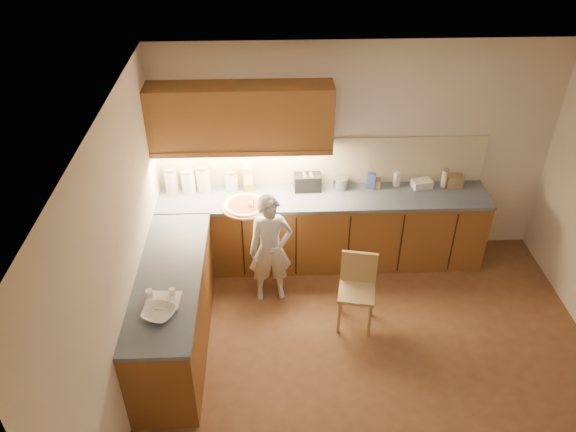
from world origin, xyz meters
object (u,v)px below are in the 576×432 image
at_px(oil_jug, 248,178).
at_px(pizza_on_board, 245,206).
at_px(wooden_chair, 357,285).
at_px(child, 271,249).
at_px(toaster, 308,182).

bearing_deg(oil_jug, pizza_on_board, -95.27).
bearing_deg(wooden_chair, pizza_on_board, 155.94).
bearing_deg(child, pizza_on_board, 115.73).
relative_size(pizza_on_board, oil_jug, 1.47).
bearing_deg(pizza_on_board, toaster, 25.82).
bearing_deg(toaster, pizza_on_board, -155.87).
height_order(child, toaster, child).
distance_m(child, toaster, 0.95).
xyz_separation_m(wooden_chair, toaster, (-0.44, 1.17, 0.54)).
height_order(pizza_on_board, wooden_chair, pizza_on_board).
xyz_separation_m(child, wooden_chair, (0.89, -0.41, -0.17)).
xyz_separation_m(pizza_on_board, wooden_chair, (1.16, -0.83, -0.47)).
bearing_deg(oil_jug, child, -73.21).
xyz_separation_m(child, oil_jug, (-0.24, 0.78, 0.43)).
distance_m(pizza_on_board, wooden_chair, 1.49).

